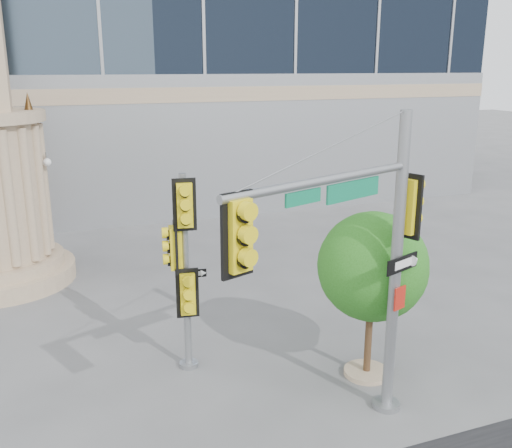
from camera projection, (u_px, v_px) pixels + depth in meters
name	position (u px, v px, depth m)	size (l,w,h in m)	color
ground	(309.00, 396.00, 11.28)	(120.00, 120.00, 0.00)	#545456
main_signal_pole	(362.00, 245.00, 9.36)	(4.17, 1.85, 5.61)	slate
secondary_signal_pole	(183.00, 259.00, 11.65)	(0.74, 0.61, 4.26)	slate
street_tree	(374.00, 270.00, 11.50)	(2.28, 2.22, 3.55)	tan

